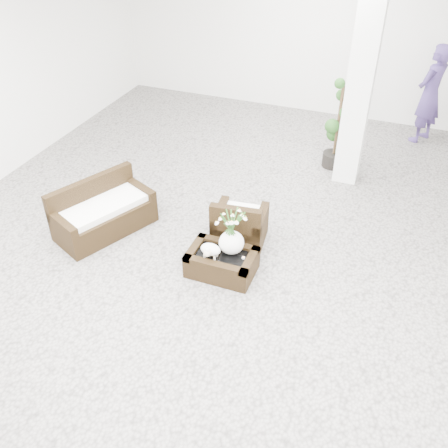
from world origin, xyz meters
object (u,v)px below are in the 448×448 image
(armchair, at_px, (240,219))
(loveseat, at_px, (103,209))
(coffee_table, at_px, (222,263))
(topiary, at_px, (338,125))

(armchair, height_order, loveseat, loveseat)
(armchair, relative_size, loveseat, 0.53)
(coffee_table, height_order, topiary, topiary)
(coffee_table, height_order, loveseat, loveseat)
(coffee_table, distance_m, topiary, 3.66)
(armchair, bearing_deg, topiary, -113.58)
(loveseat, bearing_deg, topiary, -16.66)
(coffee_table, distance_m, loveseat, 2.03)
(loveseat, relative_size, topiary, 0.90)
(coffee_table, relative_size, topiary, 0.55)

